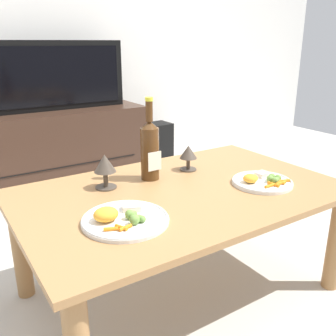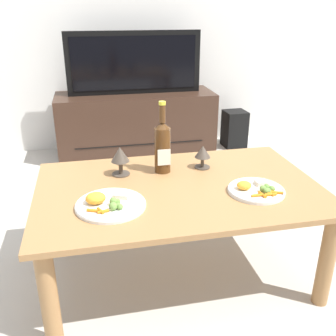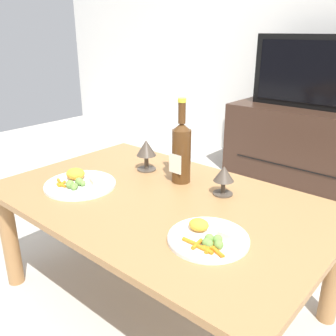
# 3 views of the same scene
# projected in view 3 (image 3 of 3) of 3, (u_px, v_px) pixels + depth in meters

# --- Properties ---
(ground_plane) EXTENTS (6.40, 6.40, 0.00)m
(ground_plane) POSITION_uv_depth(u_px,v_px,m) (160.00, 299.00, 1.59)
(ground_plane) COLOR #B7B2A8
(dining_table) EXTENTS (1.29, 0.82, 0.48)m
(dining_table) POSITION_uv_depth(u_px,v_px,m) (160.00, 214.00, 1.44)
(dining_table) COLOR #9E7042
(dining_table) RESTS_ON ground_plane
(tv_stand) EXTENTS (1.35, 0.47, 0.55)m
(tv_stand) POSITION_uv_depth(u_px,v_px,m) (320.00, 148.00, 2.69)
(tv_stand) COLOR #382319
(tv_stand) RESTS_ON ground_plane
(tv_screen) EXTENTS (1.12, 0.05, 0.51)m
(tv_screen) POSITION_uv_depth(u_px,v_px,m) (331.00, 74.00, 2.50)
(tv_screen) COLOR black
(tv_screen) RESTS_ON tv_stand
(wine_bottle) EXTENTS (0.08, 0.08, 0.35)m
(wine_bottle) POSITION_uv_depth(u_px,v_px,m) (181.00, 150.00, 1.52)
(wine_bottle) COLOR #4C2D14
(wine_bottle) RESTS_ON dining_table
(goblet_left) EXTENTS (0.09, 0.09, 0.14)m
(goblet_left) POSITION_uv_depth(u_px,v_px,m) (146.00, 150.00, 1.67)
(goblet_left) COLOR #473D33
(goblet_left) RESTS_ON dining_table
(goblet_right) EXTENTS (0.08, 0.08, 0.12)m
(goblet_right) POSITION_uv_depth(u_px,v_px,m) (224.00, 176.00, 1.42)
(goblet_right) COLOR #473D33
(goblet_right) RESTS_ON dining_table
(dinner_plate_left) EXTENTS (0.29, 0.29, 0.06)m
(dinner_plate_left) POSITION_uv_depth(u_px,v_px,m) (80.00, 183.00, 1.52)
(dinner_plate_left) COLOR white
(dinner_plate_left) RESTS_ON dining_table
(dinner_plate_right) EXTENTS (0.25, 0.25, 0.05)m
(dinner_plate_right) POSITION_uv_depth(u_px,v_px,m) (208.00, 237.00, 1.12)
(dinner_plate_right) COLOR white
(dinner_plate_right) RESTS_ON dining_table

